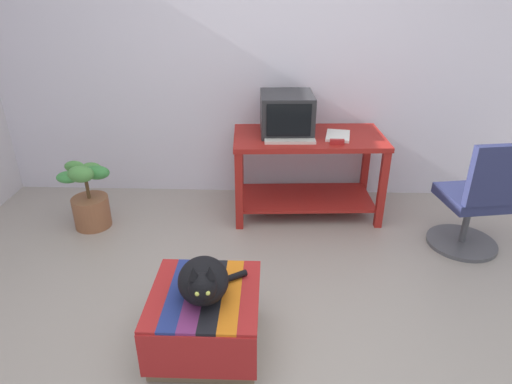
{
  "coord_description": "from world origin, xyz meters",
  "views": [
    {
      "loc": [
        0.1,
        -1.89,
        1.9
      ],
      "look_at": [
        0.0,
        0.85,
        0.55
      ],
      "focal_mm": 31.27,
      "sensor_mm": 36.0,
      "label": 1
    }
  ],
  "objects_px": {
    "potted_plant": "(89,198)",
    "stapler": "(337,142)",
    "desk": "(307,161)",
    "keyboard": "(290,140)",
    "office_chair": "(476,204)",
    "tv_monitor": "(287,114)",
    "book": "(338,136)",
    "ottoman_with_blanket": "(206,319)",
    "cat": "(204,281)"
  },
  "relations": [
    {
      "from": "desk",
      "to": "stapler",
      "type": "relative_size",
      "value": 11.48
    },
    {
      "from": "desk",
      "to": "tv_monitor",
      "type": "bearing_deg",
      "value": 158.11
    },
    {
      "from": "book",
      "to": "ottoman_with_blanket",
      "type": "relative_size",
      "value": 0.44
    },
    {
      "from": "tv_monitor",
      "to": "book",
      "type": "relative_size",
      "value": 1.69
    },
    {
      "from": "book",
      "to": "office_chair",
      "type": "height_order",
      "value": "office_chair"
    },
    {
      "from": "cat",
      "to": "office_chair",
      "type": "height_order",
      "value": "office_chair"
    },
    {
      "from": "desk",
      "to": "stapler",
      "type": "xyz_separation_m",
      "value": [
        0.2,
        -0.21,
        0.25
      ]
    },
    {
      "from": "office_chair",
      "to": "stapler",
      "type": "relative_size",
      "value": 8.09
    },
    {
      "from": "ottoman_with_blanket",
      "to": "potted_plant",
      "type": "bearing_deg",
      "value": 131.5
    },
    {
      "from": "tv_monitor",
      "to": "ottoman_with_blanket",
      "type": "bearing_deg",
      "value": -108.9
    },
    {
      "from": "book",
      "to": "cat",
      "type": "relative_size",
      "value": 0.68
    },
    {
      "from": "tv_monitor",
      "to": "book",
      "type": "distance_m",
      "value": 0.45
    },
    {
      "from": "potted_plant",
      "to": "office_chair",
      "type": "bearing_deg",
      "value": -4.33
    },
    {
      "from": "tv_monitor",
      "to": "keyboard",
      "type": "height_order",
      "value": "tv_monitor"
    },
    {
      "from": "cat",
      "to": "office_chair",
      "type": "relative_size",
      "value": 0.45
    },
    {
      "from": "desk",
      "to": "ottoman_with_blanket",
      "type": "xyz_separation_m",
      "value": [
        -0.65,
        -1.6,
        -0.3
      ]
    },
    {
      "from": "keyboard",
      "to": "ottoman_with_blanket",
      "type": "height_order",
      "value": "keyboard"
    },
    {
      "from": "desk",
      "to": "keyboard",
      "type": "xyz_separation_m",
      "value": [
        -0.16,
        -0.15,
        0.24
      ]
    },
    {
      "from": "ottoman_with_blanket",
      "to": "cat",
      "type": "height_order",
      "value": "cat"
    },
    {
      "from": "tv_monitor",
      "to": "office_chair",
      "type": "height_order",
      "value": "tv_monitor"
    },
    {
      "from": "keyboard",
      "to": "office_chair",
      "type": "xyz_separation_m",
      "value": [
        1.36,
        -0.4,
        -0.33
      ]
    },
    {
      "from": "book",
      "to": "stapler",
      "type": "height_order",
      "value": "stapler"
    },
    {
      "from": "book",
      "to": "office_chair",
      "type": "relative_size",
      "value": 0.31
    },
    {
      "from": "ottoman_with_blanket",
      "to": "potted_plant",
      "type": "xyz_separation_m",
      "value": [
        -1.13,
        1.27,
        0.08
      ]
    },
    {
      "from": "book",
      "to": "ottoman_with_blanket",
      "type": "height_order",
      "value": "book"
    },
    {
      "from": "desk",
      "to": "book",
      "type": "bearing_deg",
      "value": -11.69
    },
    {
      "from": "book",
      "to": "ottoman_with_blanket",
      "type": "xyz_separation_m",
      "value": [
        -0.89,
        -1.57,
        -0.54
      ]
    },
    {
      "from": "potted_plant",
      "to": "stapler",
      "type": "distance_m",
      "value": 2.04
    },
    {
      "from": "desk",
      "to": "cat",
      "type": "relative_size",
      "value": 3.15
    },
    {
      "from": "office_chair",
      "to": "desk",
      "type": "bearing_deg",
      "value": -34.14
    },
    {
      "from": "keyboard",
      "to": "office_chair",
      "type": "bearing_deg",
      "value": -18.84
    },
    {
      "from": "book",
      "to": "potted_plant",
      "type": "bearing_deg",
      "value": -161.99
    },
    {
      "from": "ottoman_with_blanket",
      "to": "tv_monitor",
      "type": "bearing_deg",
      "value": 74.29
    },
    {
      "from": "cat",
      "to": "stapler",
      "type": "distance_m",
      "value": 1.69
    },
    {
      "from": "desk",
      "to": "keyboard",
      "type": "distance_m",
      "value": 0.33
    },
    {
      "from": "desk",
      "to": "book",
      "type": "relative_size",
      "value": 4.64
    },
    {
      "from": "tv_monitor",
      "to": "potted_plant",
      "type": "relative_size",
      "value": 0.79
    },
    {
      "from": "desk",
      "to": "tv_monitor",
      "type": "height_order",
      "value": "tv_monitor"
    },
    {
      "from": "desk",
      "to": "tv_monitor",
      "type": "relative_size",
      "value": 2.74
    },
    {
      "from": "potted_plant",
      "to": "cat",
      "type": "bearing_deg",
      "value": -49.18
    },
    {
      "from": "tv_monitor",
      "to": "cat",
      "type": "xyz_separation_m",
      "value": [
        -0.46,
        -1.7,
        -0.39
      ]
    },
    {
      "from": "desk",
      "to": "office_chair",
      "type": "relative_size",
      "value": 1.42
    },
    {
      "from": "book",
      "to": "office_chair",
      "type": "bearing_deg",
      "value": -18.55
    },
    {
      "from": "desk",
      "to": "potted_plant",
      "type": "bearing_deg",
      "value": -172.77
    },
    {
      "from": "cat",
      "to": "ottoman_with_blanket",
      "type": "bearing_deg",
      "value": 92.92
    },
    {
      "from": "keyboard",
      "to": "office_chair",
      "type": "distance_m",
      "value": 1.45
    },
    {
      "from": "tv_monitor",
      "to": "book",
      "type": "xyz_separation_m",
      "value": [
        0.42,
        -0.1,
        -0.15
      ]
    },
    {
      "from": "book",
      "to": "keyboard",
      "type": "bearing_deg",
      "value": -153.73
    },
    {
      "from": "stapler",
      "to": "desk",
      "type": "bearing_deg",
      "value": 45.38
    },
    {
      "from": "potted_plant",
      "to": "ottoman_with_blanket",
      "type": "bearing_deg",
      "value": -48.5
    }
  ]
}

